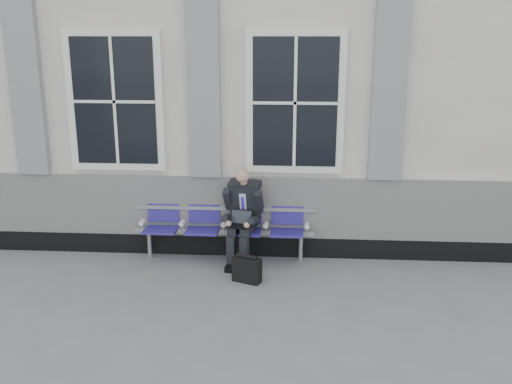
{
  "coord_description": "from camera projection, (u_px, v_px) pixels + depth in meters",
  "views": [
    {
      "loc": [
        0.35,
        -6.37,
        3.16
      ],
      "look_at": [
        -0.15,
        0.9,
        1.13
      ],
      "focal_mm": 40.0,
      "sensor_mm": 36.0,
      "label": 1
    }
  ],
  "objects": [
    {
      "name": "station_building",
      "position": [
        274.0,
        90.0,
        9.74
      ],
      "size": [
        14.4,
        4.4,
        4.49
      ],
      "color": "silver",
      "rests_on": "ground"
    },
    {
      "name": "ground",
      "position": [
        263.0,
        300.0,
        7.0
      ],
      "size": [
        70.0,
        70.0,
        0.0
      ],
      "primitive_type": "plane",
      "color": "slate",
      "rests_on": "ground"
    },
    {
      "name": "bench",
      "position": [
        224.0,
        222.0,
        8.16
      ],
      "size": [
        2.6,
        0.47,
        0.91
      ],
      "color": "#9EA0A3",
      "rests_on": "ground"
    },
    {
      "name": "briefcase",
      "position": [
        247.0,
        269.0,
        7.48
      ],
      "size": [
        0.41,
        0.29,
        0.38
      ],
      "color": "black",
      "rests_on": "ground"
    },
    {
      "name": "businessman",
      "position": [
        243.0,
        212.0,
        7.97
      ],
      "size": [
        0.58,
        0.77,
        1.37
      ],
      "color": "black",
      "rests_on": "ground"
    }
  ]
}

